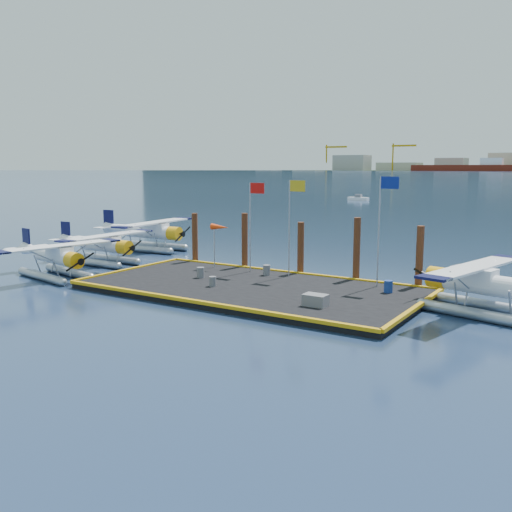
{
  "coord_description": "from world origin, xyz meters",
  "views": [
    {
      "loc": [
        18.18,
        -28.13,
        7.5
      ],
      "look_at": [
        -0.89,
        2.0,
        1.85
      ],
      "focal_mm": 40.0,
      "sensor_mm": 36.0,
      "label": 1
    }
  ],
  "objects_px": {
    "drum_4": "(388,287)",
    "drum_5": "(267,270)",
    "seaplane_c": "(152,234)",
    "piling_2": "(301,250)",
    "piling_4": "(419,259)",
    "drum_0": "(201,272)",
    "piling_3": "(357,251)",
    "seaplane_b": "(104,247)",
    "piling_0": "(195,240)",
    "piling_1": "(245,243)",
    "flagpole_blue": "(383,215)",
    "drum_3": "(213,281)",
    "flagpole_yellow": "(292,213)",
    "seaplane_a": "(57,259)",
    "windsock": "(220,228)",
    "seaplane_d": "(481,287)",
    "flagpole_red": "(253,213)",
    "crate": "(315,300)"
  },
  "relations": [
    {
      "from": "drum_4",
      "to": "drum_5",
      "type": "bearing_deg",
      "value": 174.91
    },
    {
      "from": "seaplane_c",
      "to": "piling_2",
      "type": "relative_size",
      "value": 2.59
    },
    {
      "from": "piling_4",
      "to": "drum_4",
      "type": "bearing_deg",
      "value": -107.21
    },
    {
      "from": "drum_0",
      "to": "piling_2",
      "type": "relative_size",
      "value": 0.18
    },
    {
      "from": "seaplane_c",
      "to": "piling_3",
      "type": "xyz_separation_m",
      "value": [
        21.08,
        -4.02,
        0.63
      ]
    },
    {
      "from": "drum_5",
      "to": "piling_4",
      "type": "relative_size",
      "value": 0.17
    },
    {
      "from": "seaplane_b",
      "to": "drum_0",
      "type": "relative_size",
      "value": 12.74
    },
    {
      "from": "piling_0",
      "to": "piling_1",
      "type": "bearing_deg",
      "value": 0.0
    },
    {
      "from": "flagpole_blue",
      "to": "drum_5",
      "type": "bearing_deg",
      "value": -176.44
    },
    {
      "from": "drum_3",
      "to": "drum_4",
      "type": "xyz_separation_m",
      "value": [
        9.44,
        3.95,
        0.05
      ]
    },
    {
      "from": "flagpole_yellow",
      "to": "drum_5",
      "type": "bearing_deg",
      "value": -163.62
    },
    {
      "from": "drum_0",
      "to": "seaplane_b",
      "type": "bearing_deg",
      "value": 170.32
    },
    {
      "from": "seaplane_b",
      "to": "flagpole_yellow",
      "type": "xyz_separation_m",
      "value": [
        15.47,
        1.65,
        3.17
      ]
    },
    {
      "from": "seaplane_b",
      "to": "drum_4",
      "type": "bearing_deg",
      "value": 91.17
    },
    {
      "from": "seaplane_a",
      "to": "drum_0",
      "type": "bearing_deg",
      "value": 123.23
    },
    {
      "from": "seaplane_b",
      "to": "drum_5",
      "type": "bearing_deg",
      "value": 94.96
    },
    {
      "from": "piling_2",
      "to": "drum_0",
      "type": "bearing_deg",
      "value": -131.83
    },
    {
      "from": "windsock",
      "to": "piling_1",
      "type": "relative_size",
      "value": 0.74
    },
    {
      "from": "seaplane_c",
      "to": "flagpole_blue",
      "type": "relative_size",
      "value": 1.51
    },
    {
      "from": "windsock",
      "to": "seaplane_d",
      "type": "bearing_deg",
      "value": -6.52
    },
    {
      "from": "flagpole_yellow",
      "to": "piling_0",
      "type": "relative_size",
      "value": 1.55
    },
    {
      "from": "seaplane_b",
      "to": "piling_0",
      "type": "distance_m",
      "value": 7.09
    },
    {
      "from": "seaplane_a",
      "to": "seaplane_c",
      "type": "xyz_separation_m",
      "value": [
        -3.42,
        12.92,
        0.17
      ]
    },
    {
      "from": "seaplane_d",
      "to": "flagpole_yellow",
      "type": "distance_m",
      "value": 12.56
    },
    {
      "from": "windsock",
      "to": "piling_4",
      "type": "relative_size",
      "value": 0.78
    },
    {
      "from": "seaplane_c",
      "to": "flagpole_red",
      "type": "xyz_separation_m",
      "value": [
        14.29,
        -5.62,
        2.88
      ]
    },
    {
      "from": "crate",
      "to": "windsock",
      "type": "height_order",
      "value": "windsock"
    },
    {
      "from": "flagpole_red",
      "to": "piling_3",
      "type": "relative_size",
      "value": 1.4
    },
    {
      "from": "seaplane_c",
      "to": "flagpole_red",
      "type": "bearing_deg",
      "value": 63.53
    },
    {
      "from": "piling_0",
      "to": "drum_4",
      "type": "bearing_deg",
      "value": -9.97
    },
    {
      "from": "seaplane_c",
      "to": "seaplane_d",
      "type": "distance_m",
      "value": 30.28
    },
    {
      "from": "seaplane_a",
      "to": "windsock",
      "type": "xyz_separation_m",
      "value": [
        8.14,
        7.3,
        1.88
      ]
    },
    {
      "from": "seaplane_c",
      "to": "drum_3",
      "type": "bearing_deg",
      "value": 48.81
    },
    {
      "from": "drum_5",
      "to": "piling_0",
      "type": "bearing_deg",
      "value": 164.72
    },
    {
      "from": "piling_1",
      "to": "piling_3",
      "type": "bearing_deg",
      "value": 0.0
    },
    {
      "from": "piling_2",
      "to": "piling_3",
      "type": "height_order",
      "value": "piling_3"
    },
    {
      "from": "piling_3",
      "to": "piling_4",
      "type": "xyz_separation_m",
      "value": [
        4.0,
        0.0,
        -0.15
      ]
    },
    {
      "from": "crate",
      "to": "flagpole_yellow",
      "type": "distance_m",
      "value": 8.78
    },
    {
      "from": "flagpole_yellow",
      "to": "drum_4",
      "type": "bearing_deg",
      "value": -10.11
    },
    {
      "from": "seaplane_d",
      "to": "drum_5",
      "type": "bearing_deg",
      "value": 96.69
    },
    {
      "from": "drum_0",
      "to": "piling_4",
      "type": "xyz_separation_m",
      "value": [
        12.55,
        5.08,
        1.26
      ]
    },
    {
      "from": "piling_1",
      "to": "piling_2",
      "type": "distance_m",
      "value": 4.5
    },
    {
      "from": "piling_2",
      "to": "piling_4",
      "type": "distance_m",
      "value": 8.0
    },
    {
      "from": "seaplane_b",
      "to": "piling_2",
      "type": "bearing_deg",
      "value": 102.12
    },
    {
      "from": "seaplane_b",
      "to": "windsock",
      "type": "relative_size",
      "value": 2.76
    },
    {
      "from": "seaplane_d",
      "to": "flagpole_blue",
      "type": "xyz_separation_m",
      "value": [
        -6.01,
        2.03,
        3.24
      ]
    },
    {
      "from": "flagpole_yellow",
      "to": "piling_4",
      "type": "relative_size",
      "value": 1.55
    },
    {
      "from": "piling_2",
      "to": "seaplane_b",
      "type": "bearing_deg",
      "value": -167.98
    },
    {
      "from": "piling_1",
      "to": "piling_4",
      "type": "distance_m",
      "value": 12.5
    },
    {
      "from": "drum_4",
      "to": "piling_1",
      "type": "xyz_separation_m",
      "value": [
        -11.62,
        2.83,
        1.35
      ]
    }
  ]
}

